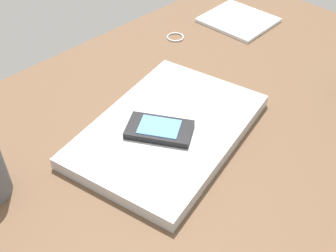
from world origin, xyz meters
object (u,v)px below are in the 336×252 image
(key_ring, at_px, (175,37))
(laptop_closed, at_px, (168,130))
(cell_phone_on_laptop, at_px, (159,129))
(notepad, at_px, (238,20))

(key_ring, bearing_deg, laptop_closed, -137.89)
(cell_phone_on_laptop, bearing_deg, notepad, 21.48)
(laptop_closed, height_order, notepad, laptop_closed)
(cell_phone_on_laptop, height_order, notepad, cell_phone_on_laptop)
(key_ring, height_order, notepad, notepad)
(laptop_closed, xyz_separation_m, cell_phone_on_laptop, (-0.02, -0.00, 0.02))
(cell_phone_on_laptop, distance_m, key_ring, 0.35)
(laptop_closed, height_order, key_ring, laptop_closed)
(laptop_closed, distance_m, key_ring, 0.33)
(key_ring, relative_size, notepad, 0.26)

